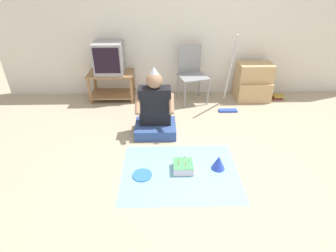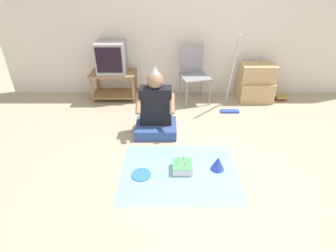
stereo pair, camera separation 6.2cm
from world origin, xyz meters
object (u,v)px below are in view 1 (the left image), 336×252
object	(u,v)px
cardboard_box_stack	(253,82)
party_hat_blue	(219,162)
book_pile	(278,97)
person_seated	(155,112)
paper_plate	(142,175)
birthday_cake	(183,166)
folding_chair	(191,70)
dust_mop	(229,89)
tv	(109,58)

from	to	relation	value
cardboard_box_stack	party_hat_blue	size ratio (longest dim) A/B	3.74
book_pile	party_hat_blue	size ratio (longest dim) A/B	1.12
person_seated	paper_plate	bearing A→B (deg)	-98.39
person_seated	birthday_cake	xyz separation A→B (m)	(0.32, -0.80, -0.26)
folding_chair	birthday_cake	distance (m)	1.90
cardboard_box_stack	dust_mop	world-z (taller)	dust_mop
dust_mop	party_hat_blue	xyz separation A→B (m)	(-0.41, -1.45, -0.25)
tv	book_pile	size ratio (longest dim) A/B	2.69
folding_chair	birthday_cake	bearing A→B (deg)	-97.86
folding_chair	birthday_cake	xyz separation A→B (m)	(-0.25, -1.83, -0.46)
birthday_cake	tv	bearing A→B (deg)	119.08
tv	dust_mop	bearing A→B (deg)	-13.05
folding_chair	dust_mop	bearing A→B (deg)	-33.42
tv	paper_plate	world-z (taller)	tv
cardboard_box_stack	birthday_cake	distance (m)	2.28
paper_plate	folding_chair	bearing A→B (deg)	69.95
birthday_cake	book_pile	bearing A→B (deg)	45.98
tv	party_hat_blue	world-z (taller)	tv
dust_mop	birthday_cake	distance (m)	1.70
folding_chair	dust_mop	size ratio (longest dim) A/B	0.76
tv	book_pile	distance (m)	2.88
paper_plate	book_pile	bearing A→B (deg)	40.75
birthday_cake	party_hat_blue	bearing A→B (deg)	3.11
party_hat_blue	cardboard_box_stack	bearing A→B (deg)	63.76
paper_plate	birthday_cake	bearing A→B (deg)	10.27
dust_mop	book_pile	bearing A→B (deg)	19.75
cardboard_box_stack	birthday_cake	size ratio (longest dim) A/B	2.81
birthday_cake	paper_plate	world-z (taller)	birthday_cake
cardboard_box_stack	book_pile	xyz separation A→B (m)	(0.45, -0.05, -0.24)
dust_mop	person_seated	xyz separation A→B (m)	(-1.12, -0.67, -0.02)
folding_chair	cardboard_box_stack	bearing A→B (deg)	1.57
book_pile	dust_mop	bearing A→B (deg)	-160.25
dust_mop	paper_plate	distance (m)	2.01
folding_chair	party_hat_blue	xyz separation A→B (m)	(0.14, -1.81, -0.42)
dust_mop	person_seated	distance (m)	1.30
book_pile	party_hat_blue	world-z (taller)	party_hat_blue
folding_chair	cardboard_box_stack	xyz separation A→B (m)	(1.04, 0.03, -0.23)
book_pile	paper_plate	size ratio (longest dim) A/B	0.86
party_hat_blue	paper_plate	size ratio (longest dim) A/B	0.77
person_seated	folding_chair	bearing A→B (deg)	61.22
person_seated	party_hat_blue	size ratio (longest dim) A/B	5.62
tv	birthday_cake	distance (m)	2.27
person_seated	birthday_cake	world-z (taller)	person_seated
person_seated	party_hat_blue	world-z (taller)	person_seated
birthday_cake	paper_plate	distance (m)	0.45
folding_chair	cardboard_box_stack	distance (m)	1.07
tv	folding_chair	size ratio (longest dim) A/B	0.55
book_pile	paper_plate	distance (m)	2.90
dust_mop	paper_plate	world-z (taller)	dust_mop
tv	person_seated	size ratio (longest dim) A/B	0.53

